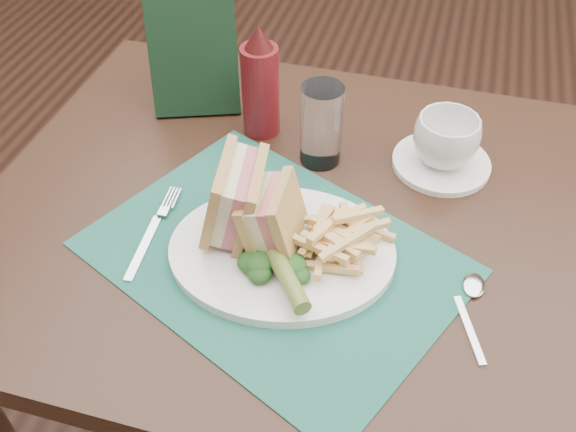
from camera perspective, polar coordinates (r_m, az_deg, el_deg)
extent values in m
plane|color=black|center=(1.81, 4.57, -5.95)|extent=(7.00, 7.00, 0.00)
cube|color=#1B5849|center=(0.85, -1.29, -3.67)|extent=(0.57, 0.50, 0.00)
cylinder|color=#576A28|center=(0.79, -0.31, -5.11)|extent=(0.09, 0.11, 0.03)
cylinder|color=white|center=(1.02, 13.45, 4.61)|extent=(0.19, 0.19, 0.01)
imported|color=white|center=(0.99, 13.86, 6.56)|extent=(0.12, 0.12, 0.08)
cylinder|color=white|center=(0.97, 2.99, 8.08)|extent=(0.08, 0.08, 0.13)
cube|color=black|center=(1.08, -8.49, 14.90)|extent=(0.16, 0.13, 0.23)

